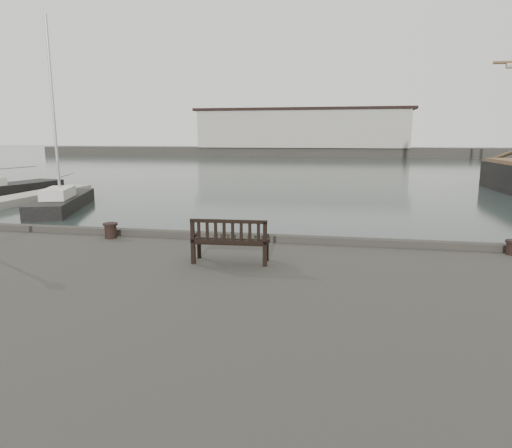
{
  "coord_description": "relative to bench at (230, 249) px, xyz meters",
  "views": [
    {
      "loc": [
        1.43,
        -12.39,
        4.43
      ],
      "look_at": [
        -0.84,
        -0.5,
        2.1
      ],
      "focal_mm": 32.0,
      "sensor_mm": 36.0,
      "label": 1
    }
  ],
  "objects": [
    {
      "name": "ground",
      "position": [
        1.06,
        2.47,
        -1.88
      ],
      "size": [
        400.0,
        400.0,
        0.0
      ],
      "primitive_type": "plane",
      "color": "black",
      "rests_on": "ground"
    },
    {
      "name": "yacht_c",
      "position": [
        -14.5,
        15.29,
        -1.64
      ],
      "size": [
        4.84,
        8.91,
        11.85
      ],
      "rotation": [
        0.0,
        0.0,
        0.34
      ],
      "color": "black",
      "rests_on": "ground"
    },
    {
      "name": "bollard_right",
      "position": [
        6.65,
        1.97,
        -0.14
      ],
      "size": [
        0.44,
        0.44,
        0.36
      ],
      "primitive_type": "cylinder",
      "rotation": [
        0.0,
        0.0,
        -0.34
      ],
      "color": "black",
      "rests_on": "quay"
    },
    {
      "name": "breakwater",
      "position": [
        -3.49,
        94.47,
        2.42
      ],
      "size": [
        140.0,
        9.5,
        12.2
      ],
      "color": "#383530",
      "rests_on": "ground"
    },
    {
      "name": "bollard_left",
      "position": [
        -4.0,
        1.85,
        -0.1
      ],
      "size": [
        0.52,
        0.52,
        0.44
      ],
      "primitive_type": "cylinder",
      "rotation": [
        0.0,
        0.0,
        -0.31
      ],
      "color": "black",
      "rests_on": "quay"
    },
    {
      "name": "bench",
      "position": [
        0.0,
        0.0,
        0.0
      ],
      "size": [
        1.78,
        0.7,
        1.01
      ],
      "rotation": [
        0.0,
        0.0,
        0.06
      ],
      "color": "black",
      "rests_on": "quay"
    }
  ]
}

